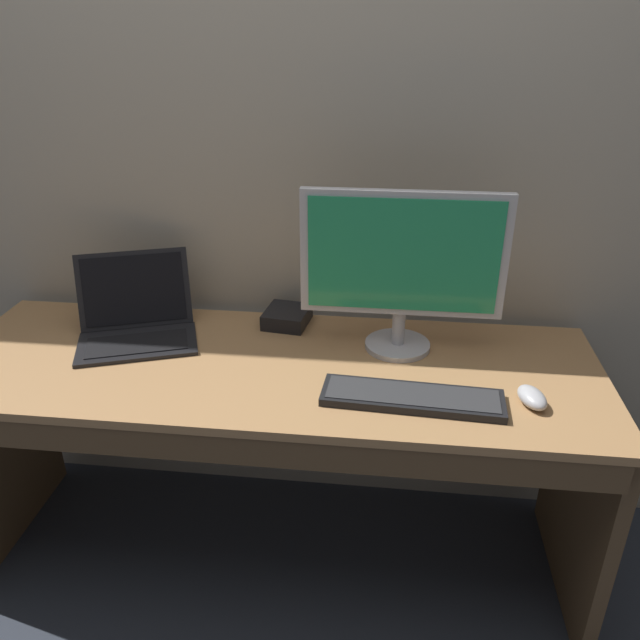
{
  "coord_description": "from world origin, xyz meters",
  "views": [
    {
      "loc": [
        0.31,
        -1.48,
        1.59
      ],
      "look_at": [
        0.14,
        0.0,
        0.86
      ],
      "focal_mm": 35.08,
      "sensor_mm": 36.0,
      "label": 1
    }
  ],
  "objects_px": {
    "computer_mouse": "(532,397)",
    "external_drive_box": "(287,317)",
    "wired_keyboard": "(412,398)",
    "laptop_black": "(136,319)",
    "external_monitor": "(402,265)"
  },
  "relations": [
    {
      "from": "laptop_black",
      "to": "wired_keyboard",
      "type": "distance_m",
      "value": 0.86
    },
    {
      "from": "wired_keyboard",
      "to": "external_drive_box",
      "type": "xyz_separation_m",
      "value": [
        -0.38,
        0.4,
        0.01
      ]
    },
    {
      "from": "wired_keyboard",
      "to": "computer_mouse",
      "type": "distance_m",
      "value": 0.29
    },
    {
      "from": "laptop_black",
      "to": "external_monitor",
      "type": "relative_size",
      "value": 0.75
    },
    {
      "from": "computer_mouse",
      "to": "external_monitor",
      "type": "bearing_deg",
      "value": 126.22
    },
    {
      "from": "laptop_black",
      "to": "external_monitor",
      "type": "distance_m",
      "value": 0.8
    },
    {
      "from": "laptop_black",
      "to": "external_drive_box",
      "type": "relative_size",
      "value": 2.92
    },
    {
      "from": "wired_keyboard",
      "to": "external_drive_box",
      "type": "distance_m",
      "value": 0.55
    },
    {
      "from": "external_drive_box",
      "to": "laptop_black",
      "type": "bearing_deg",
      "value": -162.55
    },
    {
      "from": "laptop_black",
      "to": "external_monitor",
      "type": "height_order",
      "value": "external_monitor"
    },
    {
      "from": "computer_mouse",
      "to": "external_drive_box",
      "type": "xyz_separation_m",
      "value": [
        -0.68,
        0.38,
        0.0
      ]
    },
    {
      "from": "laptop_black",
      "to": "wired_keyboard",
      "type": "bearing_deg",
      "value": -17.84
    },
    {
      "from": "computer_mouse",
      "to": "external_drive_box",
      "type": "bearing_deg",
      "value": 133.73
    },
    {
      "from": "computer_mouse",
      "to": "external_drive_box",
      "type": "distance_m",
      "value": 0.77
    },
    {
      "from": "laptop_black",
      "to": "computer_mouse",
      "type": "bearing_deg",
      "value": -12.29
    }
  ]
}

